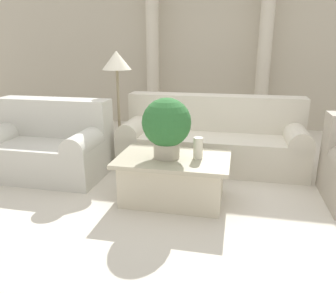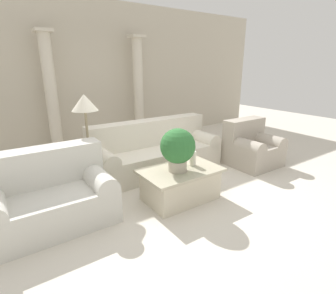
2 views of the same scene
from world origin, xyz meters
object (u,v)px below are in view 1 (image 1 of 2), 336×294
object	(u,v)px
floor_lamp	(117,69)
sofa_long	(212,139)
potted_plant	(167,125)
coffee_table	(173,178)
loveseat	(48,145)

from	to	relation	value
floor_lamp	sofa_long	bearing A→B (deg)	5.63
potted_plant	coffee_table	bearing A→B (deg)	14.00
sofa_long	potted_plant	size ratio (longest dim) A/B	3.91
loveseat	coffee_table	bearing A→B (deg)	-14.37
potted_plant	floor_lamp	size ratio (longest dim) A/B	0.41
coffee_table	potted_plant	xyz separation A→B (m)	(-0.06, -0.02, 0.55)
loveseat	potted_plant	world-z (taller)	potted_plant
sofa_long	loveseat	size ratio (longest dim) A/B	1.62
sofa_long	coffee_table	xyz separation A→B (m)	(-0.29, -1.14, -0.11)
loveseat	potted_plant	xyz separation A→B (m)	(1.57, -0.43, 0.43)
coffee_table	potted_plant	bearing A→B (deg)	-166.00
potted_plant	floor_lamp	distance (m)	1.42
sofa_long	potted_plant	bearing A→B (deg)	-107.17
loveseat	floor_lamp	distance (m)	1.26
sofa_long	potted_plant	distance (m)	1.28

